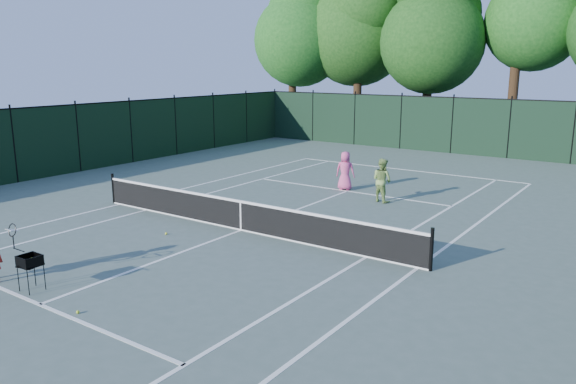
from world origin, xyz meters
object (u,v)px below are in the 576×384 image
Objects in this scene: loose_ball_midcourt at (166,233)px; loose_ball_near_cart at (78,312)px; player_pink at (345,171)px; ball_hopper at (30,261)px; player_green at (382,180)px.

loose_ball_near_cart is at bearing -61.76° from loose_ball_midcourt.
player_pink reaches higher than ball_hopper.
loose_ball_near_cart is at bearing 102.86° from player_green.
loose_ball_near_cart is at bearing -15.15° from ball_hopper.
player_green is (2.01, -0.94, 0.02)m from player_pink.
player_green reaches higher than loose_ball_near_cart.
player_green is 11.88m from loose_ball_near_cart.
ball_hopper is (-2.62, -11.68, -0.11)m from player_green.
player_pink is 2.22m from player_green.
loose_ball_near_cart is 5.27m from loose_ball_midcourt.
player_pink is 0.97× the size of player_green.
player_green is 7.94m from loose_ball_midcourt.
loose_ball_near_cart is (-0.80, -11.83, -0.74)m from player_green.
loose_ball_midcourt is at bearing 88.03° from ball_hopper.
player_pink is 1.89× the size of ball_hopper.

